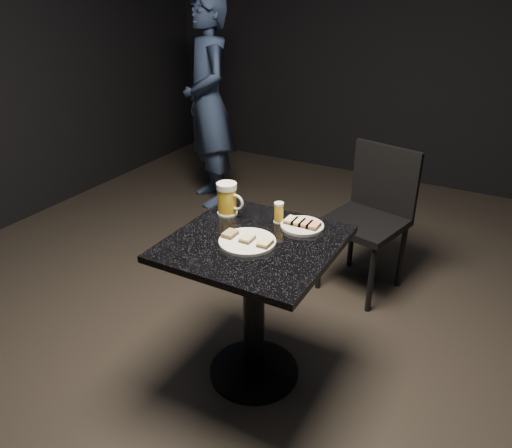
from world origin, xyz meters
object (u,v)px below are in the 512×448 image
object	(u,v)px
beer_tumbler	(279,213)
beer_mug	(228,199)
plate_large	(247,242)
plate_small	(302,226)
table	(254,287)
chair	(372,211)
patron	(209,103)

from	to	relation	value
beer_tumbler	beer_mug	bearing A→B (deg)	-171.13
plate_large	plate_small	size ratio (longest dim) A/B	1.25
table	beer_tumbler	size ratio (longest dim) A/B	7.65
table	beer_tumbler	xyz separation A→B (m)	(0.01, 0.21, 0.29)
table	chair	world-z (taller)	chair
plate_small	table	size ratio (longest dim) A/B	0.26
patron	beer_mug	world-z (taller)	patron
plate_small	table	xyz separation A→B (m)	(-0.13, -0.21, -0.25)
table	beer_tumbler	world-z (taller)	beer_tumbler
plate_small	chair	bearing A→B (deg)	84.25
table	chair	size ratio (longest dim) A/B	0.85
plate_large	plate_small	distance (m)	0.29
plate_small	table	distance (m)	0.35
patron	beer_mug	bearing A→B (deg)	-12.45
beer_mug	table	bearing A→B (deg)	-35.85
patron	beer_tumbler	bearing A→B (deg)	-6.09
table	plate_large	bearing A→B (deg)	-107.81
patron	chair	world-z (taller)	patron
patron	beer_mug	xyz separation A→B (m)	(1.13, -1.53, -0.02)
plate_small	beer_mug	size ratio (longest dim) A/B	1.25
plate_large	table	bearing A→B (deg)	72.19
beer_mug	chair	world-z (taller)	beer_mug
plate_large	beer_mug	size ratio (longest dim) A/B	1.55
plate_large	beer_mug	xyz separation A→B (m)	(-0.23, 0.21, 0.07)
plate_large	patron	bearing A→B (deg)	128.02
beer_tumbler	plate_small	bearing A→B (deg)	1.72
plate_large	table	xyz separation A→B (m)	(0.01, 0.04, -0.25)
plate_large	patron	size ratio (longest dim) A/B	0.14
chair	patron	bearing A→B (deg)	158.17
table	beer_mug	size ratio (longest dim) A/B	4.75
beer_tumbler	table	bearing A→B (deg)	-93.86
beer_tumbler	chair	size ratio (longest dim) A/B	0.11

